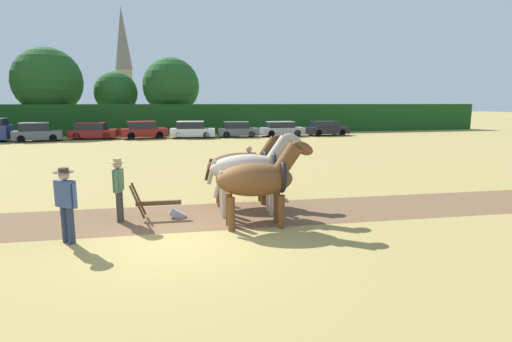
# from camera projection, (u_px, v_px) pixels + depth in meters

# --- Properties ---
(ground_plane) EXTENTS (240.00, 240.00, 0.00)m
(ground_plane) POSITION_uv_depth(u_px,v_px,m) (183.00, 240.00, 9.54)
(ground_plane) COLOR #998447
(plowed_furrow_strip) EXTENTS (33.41, 4.35, 0.01)m
(plowed_furrow_strip) POSITION_uv_depth(u_px,v_px,m) (67.00, 223.00, 10.87)
(plowed_furrow_strip) COLOR brown
(plowed_furrow_strip) RESTS_ON ground
(hedgerow) EXTENTS (73.74, 1.37, 3.10)m
(hedgerow) POSITION_uv_depth(u_px,v_px,m) (165.00, 119.00, 41.43)
(hedgerow) COLOR #194719
(hedgerow) RESTS_ON ground
(tree_left) EXTENTS (6.77, 6.77, 8.77)m
(tree_left) POSITION_uv_depth(u_px,v_px,m) (48.00, 81.00, 40.33)
(tree_left) COLOR #423323
(tree_left) RESTS_ON ground
(tree_center_left) EXTENTS (4.58, 4.58, 6.60)m
(tree_center_left) POSITION_uv_depth(u_px,v_px,m) (116.00, 93.00, 43.44)
(tree_center_left) COLOR brown
(tree_center_left) RESTS_ON ground
(tree_center) EXTENTS (6.15, 6.15, 8.13)m
(tree_center) POSITION_uv_depth(u_px,v_px,m) (171.00, 86.00, 43.81)
(tree_center) COLOR #423323
(tree_center) RESTS_ON ground
(church_spire) EXTENTS (3.30, 3.30, 21.45)m
(church_spire) POSITION_uv_depth(u_px,v_px,m) (124.00, 61.00, 77.48)
(church_spire) COLOR gray
(church_spire) RESTS_ON ground
(draft_horse_lead_left) EXTENTS (2.73, 1.00, 2.34)m
(draft_horse_lead_left) POSITION_uv_depth(u_px,v_px,m) (259.00, 179.00, 10.38)
(draft_horse_lead_left) COLOR brown
(draft_horse_lead_left) RESTS_ON ground
(draft_horse_lead_right) EXTENTS (2.87, 0.94, 2.44)m
(draft_horse_lead_right) POSITION_uv_depth(u_px,v_px,m) (251.00, 168.00, 11.57)
(draft_horse_lead_right) COLOR #B2A38E
(draft_horse_lead_right) RESTS_ON ground
(draft_horse_trail_left) EXTENTS (2.85, 1.00, 2.30)m
(draft_horse_trail_left) POSITION_uv_depth(u_px,v_px,m) (245.00, 166.00, 12.79)
(draft_horse_trail_left) COLOR #513319
(draft_horse_trail_left) RESTS_ON ground
(plow) EXTENTS (1.52, 0.48, 1.13)m
(plow) POSITION_uv_depth(u_px,v_px,m) (163.00, 207.00, 11.28)
(plow) COLOR #4C331E
(plow) RESTS_ON ground
(farmer_at_plow) EXTENTS (0.44, 0.68, 1.76)m
(farmer_at_plow) POSITION_uv_depth(u_px,v_px,m) (119.00, 184.00, 10.88)
(farmer_at_plow) COLOR #38332D
(farmer_at_plow) RESTS_ON ground
(farmer_beside_team) EXTENTS (0.59, 0.44, 1.71)m
(farmer_beside_team) POSITION_uv_depth(u_px,v_px,m) (249.00, 166.00, 14.40)
(farmer_beside_team) COLOR #4C4C4C
(farmer_beside_team) RESTS_ON ground
(farmer_onlooker_left) EXTENTS (0.55, 0.48, 1.78)m
(farmer_onlooker_left) POSITION_uv_depth(u_px,v_px,m) (66.00, 199.00, 9.17)
(farmer_onlooker_left) COLOR #28334C
(farmer_onlooker_left) RESTS_ON ground
(parked_car_left) EXTENTS (4.06, 2.42, 1.59)m
(parked_car_left) POSITION_uv_depth(u_px,v_px,m) (37.00, 132.00, 33.88)
(parked_car_left) COLOR #565B66
(parked_car_left) RESTS_ON ground
(parked_car_center_left) EXTENTS (4.19, 2.11, 1.49)m
(parked_car_center_left) POSITION_uv_depth(u_px,v_px,m) (93.00, 131.00, 35.88)
(parked_car_center_left) COLOR maroon
(parked_car_center_left) RESTS_ON ground
(parked_car_center) EXTENTS (4.29, 2.52, 1.58)m
(parked_car_center) POSITION_uv_depth(u_px,v_px,m) (143.00, 130.00, 36.57)
(parked_car_center) COLOR maroon
(parked_car_center) RESTS_ON ground
(parked_car_center_right) EXTENTS (4.25, 2.25, 1.56)m
(parked_car_center_right) POSITION_uv_depth(u_px,v_px,m) (192.00, 130.00, 37.10)
(parked_car_center_right) COLOR silver
(parked_car_center_right) RESTS_ON ground
(parked_car_right) EXTENTS (3.96, 1.96, 1.47)m
(parked_car_right) POSITION_uv_depth(u_px,v_px,m) (238.00, 130.00, 38.14)
(parked_car_right) COLOR #565B66
(parked_car_right) RESTS_ON ground
(parked_car_far_right) EXTENTS (4.23, 1.83, 1.45)m
(parked_car_far_right) POSITION_uv_depth(u_px,v_px,m) (282.00, 129.00, 39.07)
(parked_car_far_right) COLOR #9E9EA8
(parked_car_far_right) RESTS_ON ground
(parked_car_end_right) EXTENTS (4.57, 2.35, 1.43)m
(parked_car_end_right) POSITION_uv_depth(u_px,v_px,m) (326.00, 128.00, 40.07)
(parked_car_end_right) COLOR black
(parked_car_end_right) RESTS_ON ground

